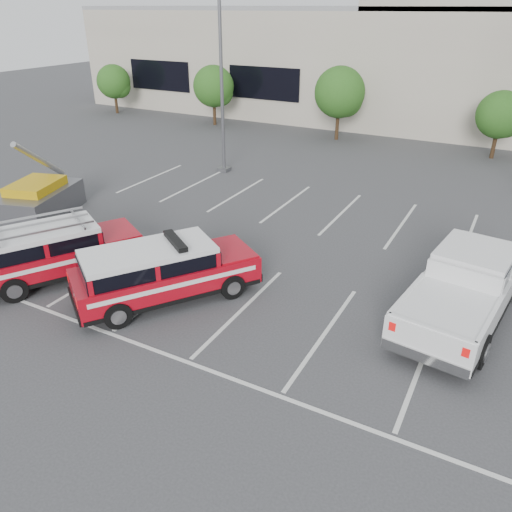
# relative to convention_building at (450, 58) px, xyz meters

# --- Properties ---
(ground) EXTENTS (120.00, 120.00, 0.00)m
(ground) POSITION_rel_convention_building_xyz_m (-0.18, -31.86, -4.72)
(ground) COLOR #39393C
(ground) RESTS_ON ground
(stall_markings) EXTENTS (23.00, 15.00, 0.01)m
(stall_markings) POSITION_rel_convention_building_xyz_m (-0.18, -27.36, -4.71)
(stall_markings) COLOR silver
(stall_markings) RESTS_ON ground
(convention_building) EXTENTS (60.00, 16.99, 13.20)m
(convention_building) POSITION_rel_convention_building_xyz_m (0.00, 0.00, 0.00)
(convention_building) COLOR #BEB3A1
(convention_building) RESTS_ON ground
(tree_far_left) EXTENTS (2.77, 2.77, 3.99)m
(tree_far_left) POSITION_rel_convention_building_xyz_m (-25.09, -9.82, -2.22)
(tree_far_left) COLOR #3F2B19
(tree_far_left) RESTS_ON ground
(tree_left) EXTENTS (3.07, 3.07, 4.42)m
(tree_left) POSITION_rel_convention_building_xyz_m (-15.09, -9.82, -1.95)
(tree_left) COLOR #3F2B19
(tree_left) RESTS_ON ground
(tree_mid_left) EXTENTS (3.37, 3.37, 4.85)m
(tree_mid_left) POSITION_rel_convention_building_xyz_m (-5.09, -9.82, -1.68)
(tree_mid_left) COLOR #3F2B19
(tree_mid_left) RESTS_ON ground
(tree_mid_right) EXTENTS (2.77, 2.77, 3.99)m
(tree_mid_right) POSITION_rel_convention_building_xyz_m (4.91, -9.82, -2.22)
(tree_mid_right) COLOR #3F2B19
(tree_mid_right) RESTS_ON ground
(light_pole_left) EXTENTS (0.90, 0.60, 10.24)m
(light_pole_left) POSITION_rel_convention_building_xyz_m (-8.18, -19.86, 0.47)
(light_pole_left) COLOR #59595E
(light_pole_left) RESTS_ON ground
(fire_chief_suv) EXTENTS (4.90, 5.80, 1.98)m
(fire_chief_suv) POSITION_rel_convention_building_xyz_m (-2.69, -32.39, -3.91)
(fire_chief_suv) COLOR #A00714
(fire_chief_suv) RESTS_ON ground
(white_pickup) EXTENTS (3.12, 6.81, 2.01)m
(white_pickup) POSITION_rel_convention_building_xyz_m (5.75, -28.97, -3.92)
(white_pickup) COLOR silver
(white_pickup) RESTS_ON ground
(ladder_suv) EXTENTS (4.42, 5.59, 2.07)m
(ladder_suv) POSITION_rel_convention_building_xyz_m (-6.75, -32.95, -3.89)
(ladder_suv) COLOR #A00714
(ladder_suv) RESTS_ON ground
(utility_rig) EXTENTS (3.62, 4.63, 3.48)m
(utility_rig) POSITION_rel_convention_building_xyz_m (-12.01, -29.48, -4.03)
(utility_rig) COLOR #59595E
(utility_rig) RESTS_ON ground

